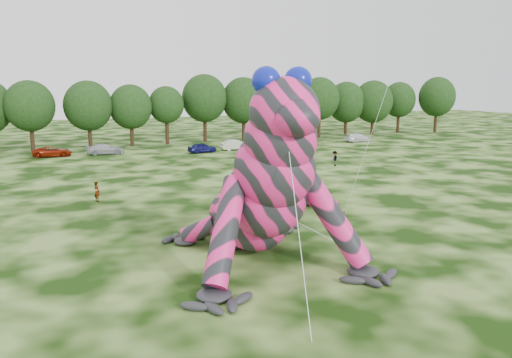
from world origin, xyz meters
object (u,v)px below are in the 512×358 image
Objects in this scene: tree_7 at (89,115)px; tree_13 at (319,107)px; tree_14 at (346,109)px; tree_16 at (399,107)px; tree_11 at (244,109)px; car_7 at (358,138)px; car_3 at (105,149)px; car_6 at (299,141)px; car_5 at (236,145)px; inflatable_gecko at (246,160)px; tree_10 at (205,108)px; spectator_2 at (335,159)px; spectator_3 at (296,156)px; tree_8 at (131,115)px; tree_9 at (167,115)px; tree_17 at (437,105)px; spectator_0 at (97,192)px; car_2 at (52,152)px; tree_12 at (280,112)px; car_4 at (202,148)px; spectator_5 at (289,180)px; tree_6 at (30,116)px; tree_15 at (373,108)px.

tree_13 reaches higher than tree_7.
tree_16 is at bearing 3.10° from tree_14.
tree_11 reaches higher than car_7.
car_3 is 27.73m from car_6.
car_6 is at bearing -82.27° from car_5.
inflatable_gecko is at bearing 130.30° from car_7.
tree_10 is 24.51m from car_7.
tree_16 is at bearing 2.65° from tree_7.
spectator_2 is 4.62m from spectator_3.
car_5 is (12.52, -10.02, -3.75)m from tree_8.
tree_7 is at bearing -124.22° from spectator_2.
tree_9 is 30.38m from spectator_2.
inflatable_gecko is at bearing -147.82° from spectator_3.
spectator_3 is at bearing -150.68° from tree_17.
car_3 is (-22.62, -8.78, -4.36)m from tree_11.
car_6 is at bearing -62.51° from tree_11.
car_7 is 2.91× the size of spectator_0.
car_2 is at bearing -125.97° from tree_7.
tree_8 is at bearing -178.22° from tree_12.
inflatable_gecko is at bearing -173.08° from car_3.
inflatable_gecko reaches higher than spectator_0.
car_5 is at bearing 86.37° from car_6.
car_4 is 0.87× the size of car_5.
tree_14 is at bearing 173.64° from tree_17.
spectator_5 is at bearing -125.87° from spectator_0.
tree_9 reaches higher than car_2.
tree_9 is at bearing -178.81° from tree_12.
tree_17 is at bearing 139.39° from spectator_2.
tree_13 is 2.32× the size of car_5.
tree_17 reaches higher than spectator_5.
tree_17 is (57.71, 48.92, 0.27)m from inflatable_gecko.
spectator_5 reaches higher than spectator_2.
tree_13 is at bearing 0.26° from tree_8.
tree_13 is at bearing -165.85° from tree_14.
car_3 is 25.19m from spectator_3.
car_5 is (-43.65, -9.69, -4.43)m from tree_17.
tree_15 reaches higher than tree_6.
tree_16 reaches higher than spectator_2.
tree_16 reaches higher than tree_9.
car_6 is at bearing 59.96° from inflatable_gecko.
spectator_3 reaches higher than car_5.
tree_10 is 44.59m from tree_17.
tree_9 reaches higher than spectator_0.
tree_14 is 18.61m from tree_17.
tree_13 is 21.83m from car_5.
tree_6 is at bearing 52.97° from car_4.
tree_13 reaches higher than inflatable_gecko.
tree_6 reaches higher than spectator_5.
tree_12 reaches higher than car_7.
car_5 is 10.67m from car_6.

